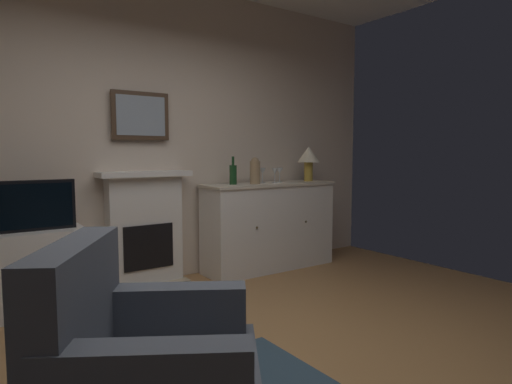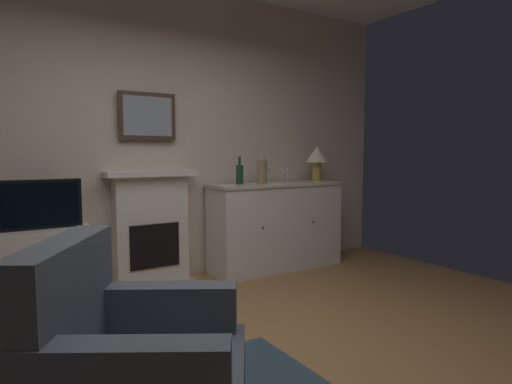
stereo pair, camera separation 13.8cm
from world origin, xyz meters
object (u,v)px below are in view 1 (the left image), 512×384
(wine_glass_right, at_px, (280,171))
(tv_cabinet, at_px, (36,271))
(fireplace_unit, at_px, (145,229))
(framed_picture, at_px, (141,116))
(armchair, at_px, (144,372))
(sideboard_cabinet, at_px, (269,226))
(wine_glass_center, at_px, (275,172))
(wine_glass_left, at_px, (262,172))
(vase_decorative, at_px, (255,171))
(wine_bottle, at_px, (233,174))
(table_lamp, at_px, (309,157))
(tv_set, at_px, (33,206))

(wine_glass_right, height_order, tv_cabinet, wine_glass_right)
(fireplace_unit, height_order, framed_picture, framed_picture)
(wine_glass_right, distance_m, tv_cabinet, 2.58)
(framed_picture, relative_size, armchair, 0.51)
(sideboard_cabinet, relative_size, wine_glass_center, 9.25)
(sideboard_cabinet, xyz_separation_m, wine_glass_left, (-0.07, 0.02, 0.59))
(vase_decorative, bearing_deg, armchair, -133.88)
(sideboard_cabinet, distance_m, vase_decorative, 0.65)
(sideboard_cabinet, xyz_separation_m, tv_cabinet, (-2.32, 0.02, -0.14))
(vase_decorative, bearing_deg, framed_picture, 166.37)
(wine_glass_left, relative_size, tv_cabinet, 0.22)
(wine_glass_center, relative_size, armchair, 0.15)
(wine_bottle, distance_m, armchair, 2.89)
(wine_glass_center, xyz_separation_m, wine_glass_right, (0.11, 0.05, 0.00))
(fireplace_unit, xyz_separation_m, wine_glass_left, (1.27, -0.15, 0.52))
(wine_glass_left, xyz_separation_m, wine_glass_right, (0.22, -0.02, 0.00))
(sideboard_cabinet, relative_size, table_lamp, 3.81)
(table_lamp, height_order, wine_bottle, table_lamp)
(framed_picture, distance_m, table_lamp, 1.97)
(table_lamp, height_order, tv_cabinet, table_lamp)
(fireplace_unit, height_order, wine_glass_center, wine_glass_center)
(table_lamp, relative_size, wine_glass_left, 2.42)
(wine_glass_left, xyz_separation_m, vase_decorative, (-0.15, -0.07, 0.02))
(sideboard_cabinet, height_order, table_lamp, table_lamp)
(wine_glass_left, height_order, tv_set, wine_glass_left)
(wine_glass_center, relative_size, wine_glass_right, 1.00)
(wine_bottle, xyz_separation_m, wine_glass_right, (0.59, -0.02, 0.01))
(fireplace_unit, height_order, table_lamp, table_lamp)
(table_lamp, bearing_deg, wine_glass_center, -174.46)
(wine_glass_center, bearing_deg, tv_set, 178.94)
(wine_glass_center, xyz_separation_m, armchair, (-2.27, -2.09, -0.69))
(vase_decorative, bearing_deg, table_lamp, 3.61)
(wine_bottle, bearing_deg, vase_decorative, -18.56)
(framed_picture, relative_size, tv_set, 0.89)
(wine_glass_left, bearing_deg, armchair, -134.94)
(tv_cabinet, distance_m, tv_set, 0.53)
(framed_picture, bearing_deg, tv_set, -166.69)
(wine_bottle, distance_m, vase_decorative, 0.24)
(fireplace_unit, distance_m, table_lamp, 2.04)
(armchair, bearing_deg, tv_set, 92.39)
(sideboard_cabinet, height_order, wine_glass_center, wine_glass_center)
(framed_picture, xyz_separation_m, tv_set, (-0.98, -0.23, -0.76))
(table_lamp, xyz_separation_m, wine_glass_center, (-0.53, -0.05, -0.16))
(table_lamp, xyz_separation_m, tv_cabinet, (-2.89, 0.02, -0.90))
(tv_set, xyz_separation_m, armchair, (0.09, -2.13, -0.48))
(wine_glass_right, bearing_deg, tv_cabinet, 179.69)
(wine_bottle, height_order, armchair, wine_bottle)
(armchair, bearing_deg, tv_cabinet, 92.37)
(table_lamp, relative_size, tv_cabinet, 0.53)
(sideboard_cabinet, height_order, armchair, sideboard_cabinet)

